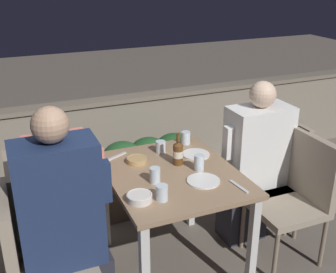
# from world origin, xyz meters

# --- Properties ---
(ground_plane) EXTENTS (16.00, 16.00, 0.00)m
(ground_plane) POSITION_xyz_m (0.00, 0.00, 0.00)
(ground_plane) COLOR #665B51
(parapet_wall) EXTENTS (9.00, 0.18, 0.82)m
(parapet_wall) POSITION_xyz_m (0.00, 1.48, 0.42)
(parapet_wall) COLOR gray
(parapet_wall) RESTS_ON ground_plane
(dining_table) EXTENTS (0.81, 0.97, 0.76)m
(dining_table) POSITION_xyz_m (0.00, 0.00, 0.65)
(dining_table) COLOR #937556
(dining_table) RESTS_ON ground_plane
(planter_hedge) EXTENTS (0.86, 0.47, 0.63)m
(planter_hedge) POSITION_xyz_m (0.16, 0.85, 0.35)
(planter_hedge) COLOR brown
(planter_hedge) RESTS_ON ground_plane
(chair_left_near) EXTENTS (0.46, 0.46, 0.91)m
(chair_left_near) POSITION_xyz_m (-0.92, -0.20, 0.54)
(chair_left_near) COLOR gray
(chair_left_near) RESTS_ON ground_plane
(person_navy_jumper) EXTENTS (0.50, 0.26, 1.36)m
(person_navy_jumper) POSITION_xyz_m (-0.72, -0.20, 0.68)
(person_navy_jumper) COLOR #282833
(person_navy_jumper) RESTS_ON ground_plane
(chair_left_far) EXTENTS (0.46, 0.46, 0.91)m
(chair_left_far) POSITION_xyz_m (-0.86, 0.18, 0.54)
(chair_left_far) COLOR gray
(chair_left_far) RESTS_ON ground_plane
(person_coral_top) EXTENTS (0.48, 0.26, 1.22)m
(person_coral_top) POSITION_xyz_m (-0.65, 0.18, 0.62)
(person_coral_top) COLOR #282833
(person_coral_top) RESTS_ON ground_plane
(chair_right_near) EXTENTS (0.46, 0.46, 0.91)m
(chair_right_near) POSITION_xyz_m (0.88, -0.19, 0.54)
(chair_right_near) COLOR gray
(chair_right_near) RESTS_ON ground_plane
(chair_right_far) EXTENTS (0.46, 0.46, 0.91)m
(chair_right_far) POSITION_xyz_m (0.92, 0.14, 0.54)
(chair_right_far) COLOR gray
(chair_right_far) RESTS_ON ground_plane
(person_white_polo) EXTENTS (0.51, 0.26, 1.24)m
(person_white_polo) POSITION_xyz_m (0.72, 0.14, 0.62)
(person_white_polo) COLOR #282833
(person_white_polo) RESTS_ON ground_plane
(beer_bottle) EXTENTS (0.07, 0.07, 0.22)m
(beer_bottle) POSITION_xyz_m (0.08, 0.09, 0.84)
(beer_bottle) COLOR brown
(beer_bottle) RESTS_ON dining_table
(plate_0) EXTENTS (0.19, 0.19, 0.01)m
(plate_0) POSITION_xyz_m (0.25, 0.18, 0.76)
(plate_0) COLOR white
(plate_0) RESTS_ON dining_table
(plate_1) EXTENTS (0.20, 0.20, 0.01)m
(plate_1) POSITION_xyz_m (0.13, -0.19, 0.76)
(plate_1) COLOR white
(plate_1) RESTS_ON dining_table
(bowl_0) EXTENTS (0.14, 0.14, 0.04)m
(bowl_0) POSITION_xyz_m (-0.31, -0.25, 0.78)
(bowl_0) COLOR silver
(bowl_0) RESTS_ON dining_table
(bowl_1) EXTENTS (0.14, 0.14, 0.04)m
(bowl_1) POSITION_xyz_m (-0.16, 0.22, 0.78)
(bowl_1) COLOR tan
(bowl_1) RESTS_ON dining_table
(glass_cup_0) EXTENTS (0.07, 0.07, 0.10)m
(glass_cup_0) POSITION_xyz_m (-0.15, -0.09, 0.81)
(glass_cup_0) COLOR silver
(glass_cup_0) RESTS_ON dining_table
(glass_cup_1) EXTENTS (0.07, 0.07, 0.09)m
(glass_cup_1) POSITION_xyz_m (0.27, 0.38, 0.80)
(glass_cup_1) COLOR silver
(glass_cup_1) RESTS_ON dining_table
(glass_cup_2) EXTENTS (0.07, 0.07, 0.08)m
(glass_cup_2) POSITION_xyz_m (0.05, 0.31, 0.80)
(glass_cup_2) COLOR silver
(glass_cup_2) RESTS_ON dining_table
(glass_cup_3) EXTENTS (0.07, 0.07, 0.09)m
(glass_cup_3) POSITION_xyz_m (-0.19, -0.29, 0.80)
(glass_cup_3) COLOR silver
(glass_cup_3) RESTS_ON dining_table
(glass_cup_4) EXTENTS (0.07, 0.07, 0.10)m
(glass_cup_4) POSITION_xyz_m (0.17, -0.04, 0.81)
(glass_cup_4) COLOR silver
(glass_cup_4) RESTS_ON dining_table
(fork_0) EXTENTS (0.04, 0.17, 0.01)m
(fork_0) POSITION_xyz_m (0.29, -0.33, 0.76)
(fork_0) COLOR silver
(fork_0) RESTS_ON dining_table
(fork_1) EXTENTS (0.16, 0.09, 0.01)m
(fork_1) POSITION_xyz_m (-0.27, 0.36, 0.76)
(fork_1) COLOR silver
(fork_1) RESTS_ON dining_table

